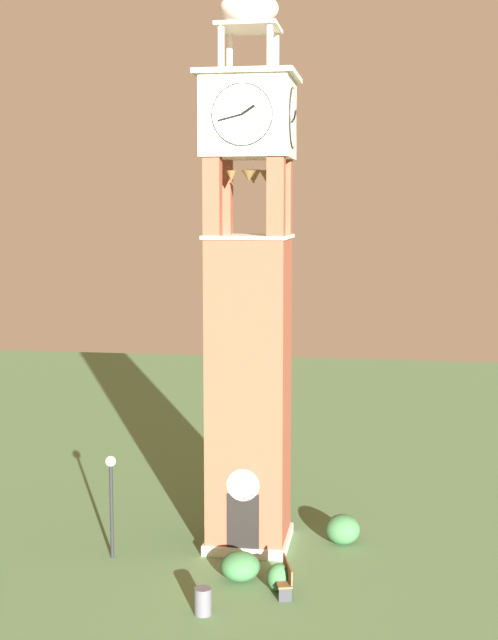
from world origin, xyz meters
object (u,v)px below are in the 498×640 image
at_px(clock_tower, 249,315).
at_px(lamp_post, 111,487).
at_px(trash_bin, 203,601).
at_px(park_bench, 284,577).

height_order(clock_tower, lamp_post, clock_tower).
bearing_deg(trash_bin, lamp_post, 136.00).
distance_m(lamp_post, trash_bin, 5.84).
bearing_deg(clock_tower, trash_bin, -94.75).
bearing_deg(park_bench, lamp_post, 163.07).
bearing_deg(lamp_post, park_bench, -16.93).
xyz_separation_m(park_bench, lamp_post, (-6.08, 1.85, 2.00)).
bearing_deg(park_bench, trash_bin, -137.99).
height_order(park_bench, trash_bin, park_bench).
height_order(clock_tower, park_bench, clock_tower).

